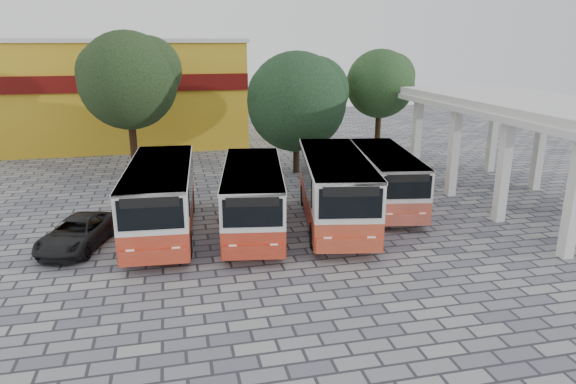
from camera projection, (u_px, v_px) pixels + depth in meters
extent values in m
plane|color=slate|center=(353.00, 250.00, 20.75)|extent=(90.00, 90.00, 0.00)
cube|color=silver|center=(574.00, 196.00, 19.40)|extent=(0.45, 0.45, 5.00)
cube|color=silver|center=(417.00, 136.00, 31.55)|extent=(0.45, 0.45, 5.00)
cube|color=silver|center=(493.00, 133.00, 32.69)|extent=(0.45, 0.45, 5.00)
cube|color=silver|center=(530.00, 103.00, 25.28)|extent=(6.60, 15.60, 0.40)
cube|color=silver|center=(530.00, 110.00, 25.38)|extent=(6.80, 15.80, 0.30)
cube|color=gold|center=(117.00, 94.00, 41.55)|extent=(20.00, 10.00, 8.00)
cube|color=#590C0A|center=(109.00, 84.00, 36.45)|extent=(20.00, 0.20, 1.20)
cube|color=silver|center=(112.00, 41.00, 40.38)|extent=(20.40, 10.40, 0.30)
cube|color=#BD361E|center=(162.00, 213.00, 22.28)|extent=(3.12, 8.64, 1.11)
cube|color=white|center=(160.00, 183.00, 21.90)|extent=(3.12, 8.64, 1.56)
cube|color=white|center=(159.00, 167.00, 21.70)|extent=(3.17, 8.65, 0.13)
cube|color=black|center=(129.00, 185.00, 21.62)|extent=(0.53, 6.99, 1.11)
cube|color=black|center=(191.00, 181.00, 22.18)|extent=(0.53, 6.99, 1.11)
cube|color=black|center=(159.00, 214.00, 17.91)|extent=(2.28, 0.20, 1.11)
cube|color=black|center=(158.00, 202.00, 17.78)|extent=(2.02, 0.20, 0.36)
cylinder|color=black|center=(132.00, 248.00, 19.58)|extent=(0.30, 1.06, 1.06)
cylinder|color=black|center=(193.00, 243.00, 20.07)|extent=(0.30, 1.06, 1.06)
cylinder|color=black|center=(139.00, 205.00, 24.73)|extent=(0.30, 1.06, 1.06)
cylinder|color=black|center=(187.00, 202.00, 25.23)|extent=(0.30, 1.06, 1.06)
cube|color=red|center=(253.00, 211.00, 22.62)|extent=(3.67, 8.33, 1.06)
cube|color=white|center=(253.00, 184.00, 22.26)|extent=(3.67, 8.33, 1.48)
cube|color=white|center=(252.00, 168.00, 22.07)|extent=(3.71, 8.34, 0.12)
cube|color=black|center=(224.00, 185.00, 21.99)|extent=(1.11, 6.57, 1.06)
cube|color=black|center=(280.00, 182.00, 22.52)|extent=(1.11, 6.57, 1.06)
cube|color=black|center=(271.00, 212.00, 18.47)|extent=(2.14, 0.39, 1.06)
cube|color=black|center=(271.00, 201.00, 18.35)|extent=(1.90, 0.36, 0.34)
cylinder|color=black|center=(237.00, 244.00, 20.05)|extent=(0.28, 1.01, 1.01)
cylinder|color=black|center=(291.00, 239.00, 20.52)|extent=(0.28, 1.01, 1.01)
cylinder|color=black|center=(223.00, 204.00, 24.95)|extent=(0.28, 1.01, 1.01)
cylinder|color=black|center=(267.00, 201.00, 25.41)|extent=(0.28, 1.01, 1.01)
cube|color=#C34325|center=(334.00, 203.00, 23.44)|extent=(4.20, 9.10, 1.15)
cube|color=white|center=(335.00, 174.00, 23.05)|extent=(4.20, 9.10, 1.61)
cube|color=white|center=(336.00, 158.00, 22.84)|extent=(4.25, 9.11, 0.13)
cube|color=black|center=(307.00, 176.00, 22.76)|extent=(1.38, 7.12, 1.15)
cube|color=black|center=(363.00, 172.00, 23.33)|extent=(1.38, 7.12, 1.15)
cube|color=black|center=(372.00, 203.00, 18.93)|extent=(2.33, 0.48, 1.15)
cube|color=black|center=(373.00, 191.00, 18.80)|extent=(2.06, 0.44, 0.37)
cylinder|color=black|center=(328.00, 237.00, 20.65)|extent=(0.31, 1.10, 1.10)
cylinder|color=black|center=(383.00, 232.00, 21.16)|extent=(0.31, 1.10, 1.10)
cylinder|color=black|center=(295.00, 197.00, 25.97)|extent=(0.31, 1.10, 1.10)
cylinder|color=black|center=(339.00, 194.00, 26.48)|extent=(0.31, 1.10, 1.10)
cube|color=#C2513D|center=(384.00, 190.00, 26.00)|extent=(3.58, 8.04, 1.02)
cube|color=white|center=(385.00, 166.00, 25.65)|extent=(3.58, 8.04, 1.43)
cube|color=white|center=(386.00, 154.00, 25.46)|extent=(3.62, 8.04, 0.12)
cube|color=black|center=(363.00, 167.00, 25.39)|extent=(1.11, 6.32, 1.02)
cube|color=black|center=(407.00, 165.00, 25.90)|extent=(1.11, 6.32, 1.02)
cube|color=black|center=(422.00, 187.00, 22.00)|extent=(2.06, 0.39, 1.02)
cube|color=black|center=(423.00, 178.00, 21.89)|extent=(1.83, 0.36, 0.33)
cylinder|color=black|center=(384.00, 214.00, 23.52)|extent=(0.27, 0.97, 0.97)
cylinder|color=black|center=(426.00, 211.00, 23.98)|extent=(0.27, 0.97, 0.97)
cylinder|color=black|center=(348.00, 185.00, 28.24)|extent=(0.27, 0.97, 0.97)
cylinder|color=black|center=(383.00, 183.00, 28.69)|extent=(0.27, 0.97, 0.97)
cylinder|color=#351F11|center=(133.00, 140.00, 32.45)|extent=(0.46, 0.46, 4.17)
sphere|color=black|center=(128.00, 81.00, 31.40)|extent=(6.00, 6.00, 6.00)
sphere|color=black|center=(148.00, 70.00, 31.77)|extent=(4.20, 4.20, 4.20)
sphere|color=black|center=(109.00, 73.00, 30.86)|extent=(3.90, 3.90, 3.90)
cylinder|color=black|center=(296.00, 146.00, 32.60)|extent=(0.41, 0.41, 3.47)
sphere|color=black|center=(297.00, 102.00, 31.82)|extent=(6.19, 6.19, 6.19)
sphere|color=black|center=(315.00, 91.00, 32.19)|extent=(4.34, 4.34, 4.34)
sphere|color=black|center=(280.00, 95.00, 31.27)|extent=(4.03, 4.03, 4.03)
cylinder|color=#30210F|center=(378.00, 135.00, 35.56)|extent=(0.39, 0.39, 3.71)
sphere|color=#1B3916|center=(380.00, 84.00, 34.56)|extent=(4.59, 4.59, 4.59)
sphere|color=#1B3916|center=(391.00, 76.00, 34.91)|extent=(3.21, 3.21, 3.21)
sphere|color=#1B3916|center=(370.00, 79.00, 34.11)|extent=(2.99, 2.99, 2.99)
imported|color=black|center=(77.00, 233.00, 20.89)|extent=(3.25, 4.80, 1.22)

